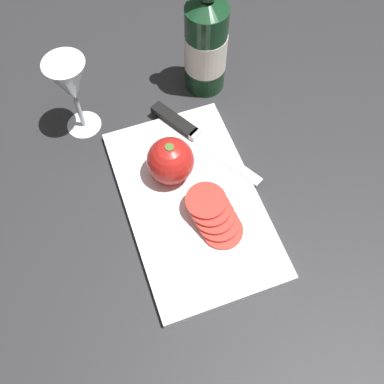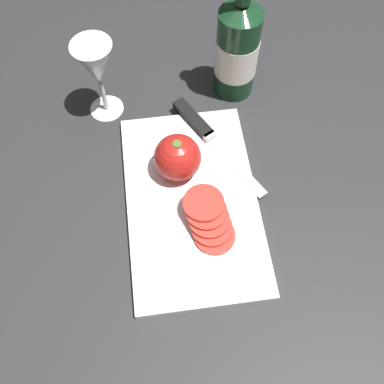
{
  "view_description": "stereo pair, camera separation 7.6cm",
  "coord_description": "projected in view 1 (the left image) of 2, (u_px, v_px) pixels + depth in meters",
  "views": [
    {
      "loc": [
        0.35,
        -0.09,
        0.72
      ],
      "look_at": [
        0.01,
        0.04,
        0.04
      ],
      "focal_mm": 42.0,
      "sensor_mm": 36.0,
      "label": 1
    },
    {
      "loc": [
        0.37,
        -0.01,
        0.72
      ],
      "look_at": [
        0.01,
        0.04,
        0.04
      ],
      "focal_mm": 42.0,
      "sensor_mm": 36.0,
      "label": 2
    }
  ],
  "objects": [
    {
      "name": "wine_bottle",
      "position": [
        206.0,
        44.0,
        0.85
      ],
      "size": [
        0.08,
        0.08,
        0.31
      ],
      "color": "#14381E",
      "rests_on": "ground_plane"
    },
    {
      "name": "cutting_board",
      "position": [
        192.0,
        202.0,
        0.8
      ],
      "size": [
        0.38,
        0.23,
        0.01
      ],
      "color": "white",
      "rests_on": "ground_plane"
    },
    {
      "name": "tomato_slice_stack_near",
      "position": [
        214.0,
        215.0,
        0.76
      ],
      "size": [
        0.12,
        0.08,
        0.03
      ],
      "color": "red",
      "rests_on": "cutting_board"
    },
    {
      "name": "whole_tomato",
      "position": [
        170.0,
        161.0,
        0.78
      ],
      "size": [
        0.08,
        0.08,
        0.09
      ],
      "color": "red",
      "rests_on": "cutting_board"
    },
    {
      "name": "ground_plane",
      "position": [
        171.0,
        206.0,
        0.8
      ],
      "size": [
        3.0,
        3.0,
        0.0
      ],
      "primitive_type": "plane",
      "color": "#28282B"
    },
    {
      "name": "knife",
      "position": [
        183.0,
        127.0,
        0.86
      ],
      "size": [
        0.24,
        0.15,
        0.01
      ],
      "rotation": [
        0.0,
        0.0,
        0.51
      ],
      "color": "silver",
      "rests_on": "cutting_board"
    },
    {
      "name": "wine_glass",
      "position": [
        70.0,
        85.0,
        0.78
      ],
      "size": [
        0.07,
        0.07,
        0.17
      ],
      "color": "silver",
      "rests_on": "ground_plane"
    }
  ]
}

